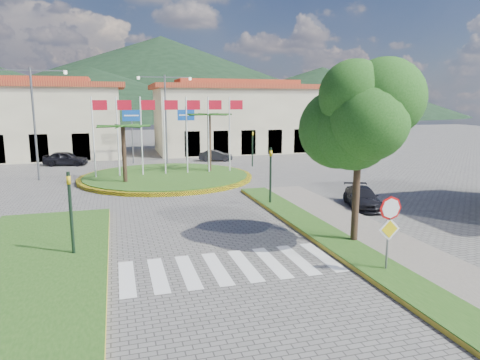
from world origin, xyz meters
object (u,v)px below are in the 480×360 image
object	(u,v)px
roundabout_island	(167,176)
stop_sign	(389,222)
deciduous_tree	(360,114)
car_dark_b	(216,156)
white_van	(90,153)
car_dark_a	(66,158)
car_side_right	(362,198)

from	to	relation	value
roundabout_island	stop_sign	size ratio (longest dim) A/B	4.79
deciduous_tree	car_dark_b	size ratio (longest dim) A/B	2.13
roundabout_island	white_van	world-z (taller)	roundabout_island
car_dark_b	stop_sign	bearing A→B (deg)	-164.36
stop_sign	white_van	distance (m)	34.89
deciduous_tree	car_dark_a	world-z (taller)	deciduous_tree
car_dark_b	deciduous_tree	bearing A→B (deg)	-163.20
deciduous_tree	car_dark_a	bearing A→B (deg)	116.97
roundabout_island	stop_sign	xyz separation A→B (m)	(4.90, -20.04, 1.61)
white_van	stop_sign	bearing A→B (deg)	-173.95
roundabout_island	car_side_right	xyz separation A→B (m)	(9.12, -11.80, 0.36)
roundabout_island	car_dark_a	size ratio (longest dim) A/B	3.35
stop_sign	car_dark_b	xyz separation A→B (m)	(0.82, 28.41, -1.27)
stop_sign	deciduous_tree	xyz separation A→B (m)	(0.60, 3.04, 3.38)
stop_sign	white_van	bearing A→B (deg)	108.15
car_dark_a	car_dark_b	size ratio (longest dim) A/B	1.19
car_dark_a	car_dark_b	xyz separation A→B (m)	(13.59, -0.89, -0.12)
roundabout_island	car_dark_b	world-z (taller)	roundabout_island
car_side_right	white_van	bearing A→B (deg)	139.64
white_van	car_side_right	bearing A→B (deg)	-160.89
deciduous_tree	car_dark_b	bearing A→B (deg)	89.50
stop_sign	white_van	size ratio (longest dim) A/B	0.56
deciduous_tree	car_side_right	bearing A→B (deg)	55.16
white_van	car_side_right	xyz separation A→B (m)	(15.09, -24.90, -0.11)
car_dark_a	car_side_right	xyz separation A→B (m)	(16.99, -21.06, -0.11)
car_dark_b	car_dark_a	bearing A→B (deg)	103.54
white_van	car_dark_b	xyz separation A→B (m)	(11.69, -4.72, -0.13)
car_dark_b	roundabout_island	bearing A→B (deg)	162.98
roundabout_island	car_side_right	size ratio (longest dim) A/B	3.41
car_dark_a	roundabout_island	bearing A→B (deg)	-126.45
roundabout_island	deciduous_tree	bearing A→B (deg)	-72.09
car_side_right	car_dark_b	bearing A→B (deg)	117.98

